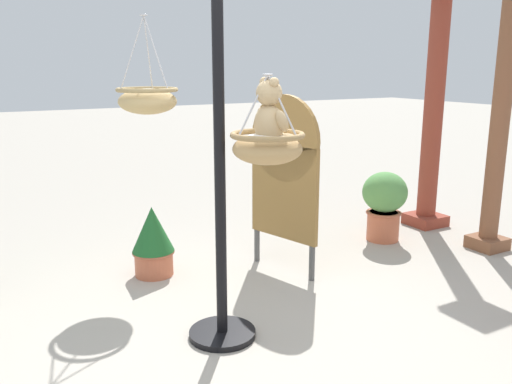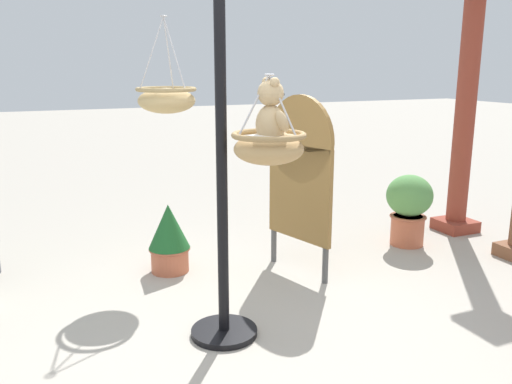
{
  "view_description": "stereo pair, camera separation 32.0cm",
  "coord_description": "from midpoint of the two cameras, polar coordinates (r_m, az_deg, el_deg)",
  "views": [
    {
      "loc": [
        2.7,
        -1.46,
        1.74
      ],
      "look_at": [
        -0.03,
        0.07,
        1.0
      ],
      "focal_mm": 37.42,
      "sensor_mm": 36.0,
      "label": 1
    },
    {
      "loc": [
        2.84,
        -1.17,
        1.74
      ],
      "look_at": [
        -0.03,
        0.07,
        1.0
      ],
      "focal_mm": 37.42,
      "sensor_mm": 36.0,
      "label": 2
    }
  ],
  "objects": [
    {
      "name": "potted_plant_bushy_green",
      "position": [
        5.5,
        17.65,
        -1.42
      ],
      "size": [
        0.45,
        0.45,
        0.71
      ],
      "color": "#BC6042",
      "rests_on": "ground"
    },
    {
      "name": "hanging_basket_with_teddy",
      "position": [
        3.23,
        4.22,
        4.89
      ],
      "size": [
        0.45,
        0.45,
        0.54
      ],
      "color": "tan"
    },
    {
      "name": "teddy_bear",
      "position": [
        3.22,
        4.62,
        8.04
      ],
      "size": [
        0.28,
        0.25,
        0.41
      ],
      "color": "tan"
    },
    {
      "name": "potted_plant_fern_front",
      "position": [
        4.62,
        -7.32,
        -4.9
      ],
      "size": [
        0.36,
        0.36,
        0.6
      ],
      "color": "#BC6042",
      "rests_on": "ground"
    },
    {
      "name": "display_sign_board",
      "position": [
        4.46,
        6.76,
        2.27
      ],
      "size": [
        0.71,
        0.23,
        1.52
      ],
      "color": "olive",
      "rests_on": "ground"
    },
    {
      "name": "ground_plane",
      "position": [
        3.53,
        1.84,
        -16.3
      ],
      "size": [
        40.0,
        40.0,
        0.0
      ],
      "primitive_type": "plane",
      "color": "#A8A093"
    },
    {
      "name": "display_pole_central",
      "position": [
        3.38,
        -0.88,
        -3.8
      ],
      "size": [
        0.44,
        0.44,
        2.42
      ],
      "color": "black",
      "rests_on": "ground"
    },
    {
      "name": "hanging_basket_left_high",
      "position": [
        4.6,
        -7.56,
        9.86
      ],
      "size": [
        0.51,
        0.51,
        0.8
      ],
      "color": "tan"
    },
    {
      "name": "greenhouse_pillar_far_back",
      "position": [
        6.02,
        22.9,
        7.67
      ],
      "size": [
        0.39,
        0.39,
        2.61
      ],
      "color": "brown",
      "rests_on": "ground"
    }
  ]
}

